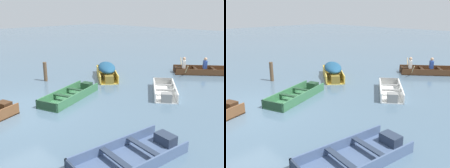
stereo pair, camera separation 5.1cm
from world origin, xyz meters
The scene contains 7 objects.
ground_plane centered at (0.00, 0.00, 0.00)m, with size 80.00×80.00×0.00m, color slate.
skiff_white_near_moored centered at (2.73, 5.20, 0.14)m, with size 2.21×2.53×0.38m.
skiff_green_mid_moored centered at (0.19, 2.22, 0.12)m, with size 1.83×3.08×0.34m.
skiff_yellow_far_moored centered at (-1.00, 5.41, 0.45)m, with size 2.69×2.41×0.77m.
skiff_slate_blue_outer_moored centered at (4.84, 0.58, 0.10)m, with size 1.63×3.01×0.30m.
rowboat_dark_varnish_with_crew centered at (2.12, 9.85, 0.17)m, with size 3.38×3.21×0.91m.
mooring_post centered at (-2.78, 2.81, 0.48)m, with size 0.18×0.18×0.97m, color brown.
Camera 2 is at (8.19, -3.56, 3.50)m, focal length 40.00 mm.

